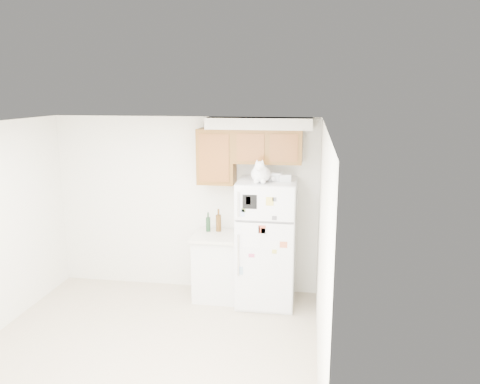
% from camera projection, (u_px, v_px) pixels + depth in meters
% --- Properties ---
extents(ground_plane, '(3.80, 4.00, 0.01)m').
position_uv_depth(ground_plane, '(140.00, 359.00, 5.07)').
color(ground_plane, '#BDAA91').
extents(room_shell, '(3.84, 4.04, 2.52)m').
position_uv_depth(room_shell, '(152.00, 204.00, 4.93)').
color(room_shell, silver).
rests_on(room_shell, ground_plane).
extents(refrigerator, '(0.76, 0.78, 1.70)m').
position_uv_depth(refrigerator, '(266.00, 243.00, 6.26)').
color(refrigerator, white).
rests_on(refrigerator, ground_plane).
extents(base_counter, '(0.64, 0.64, 0.92)m').
position_uv_depth(base_counter, '(217.00, 265.00, 6.52)').
color(base_counter, white).
rests_on(base_counter, ground_plane).
extents(cat, '(0.31, 0.45, 0.32)m').
position_uv_depth(cat, '(261.00, 173.00, 5.94)').
color(cat, white).
rests_on(cat, refrigerator).
extents(storage_box_back, '(0.19, 0.15, 0.10)m').
position_uv_depth(storage_box_back, '(275.00, 176.00, 6.10)').
color(storage_box_back, white).
rests_on(storage_box_back, refrigerator).
extents(storage_box_front, '(0.18, 0.15, 0.09)m').
position_uv_depth(storage_box_front, '(284.00, 178.00, 6.02)').
color(storage_box_front, white).
rests_on(storage_box_front, refrigerator).
extents(bottle_green, '(0.06, 0.06, 0.27)m').
position_uv_depth(bottle_green, '(208.00, 222.00, 6.51)').
color(bottle_green, '#19381E').
rests_on(bottle_green, base_counter).
extents(bottle_amber, '(0.07, 0.07, 0.32)m').
position_uv_depth(bottle_amber, '(218.00, 220.00, 6.51)').
color(bottle_amber, '#593814').
rests_on(bottle_amber, base_counter).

